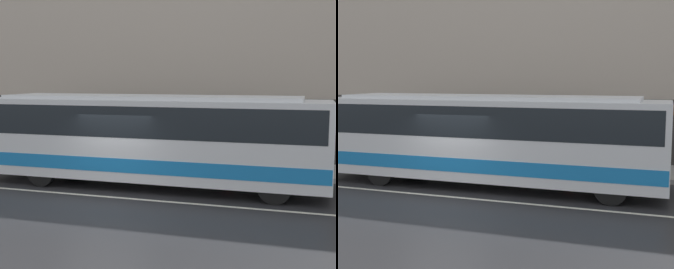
% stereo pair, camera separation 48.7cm
% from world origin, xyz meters
% --- Properties ---
extents(ground_plane, '(60.00, 60.00, 0.00)m').
position_xyz_m(ground_plane, '(0.00, 0.00, 0.00)').
color(ground_plane, '#262628').
extents(sidewalk, '(60.00, 2.89, 0.17)m').
position_xyz_m(sidewalk, '(0.00, 5.45, 0.09)').
color(sidewalk, gray).
rests_on(sidewalk, ground_plane).
extents(building_facade, '(60.00, 0.35, 13.83)m').
position_xyz_m(building_facade, '(0.00, 7.04, 6.70)').
color(building_facade, '#B7A899').
rests_on(building_facade, ground_plane).
extents(lane_stripe, '(54.00, 0.14, 0.01)m').
position_xyz_m(lane_stripe, '(0.00, 0.00, 0.00)').
color(lane_stripe, beige).
rests_on(lane_stripe, ground_plane).
extents(transit_bus, '(11.75, 2.62, 3.07)m').
position_xyz_m(transit_bus, '(0.71, 1.83, 1.74)').
color(transit_bus, silver).
rests_on(transit_bus, ground_plane).
extents(pedestrian_waiting, '(0.36, 0.36, 1.52)m').
position_xyz_m(pedestrian_waiting, '(2.66, 5.76, 0.87)').
color(pedestrian_waiting, maroon).
rests_on(pedestrian_waiting, sidewalk).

